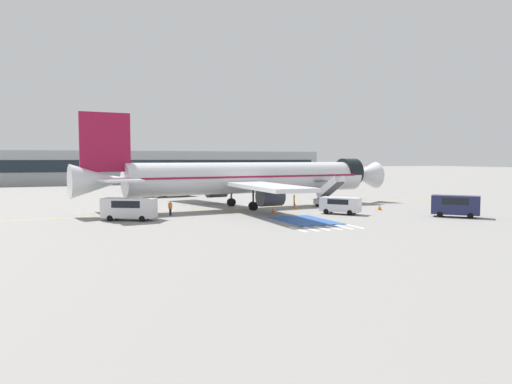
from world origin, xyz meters
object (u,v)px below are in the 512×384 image
Objects in this scene: fuel_tanker at (167,187)px; service_van_2 at (340,204)px; traffic_cone_0 at (295,206)px; ground_crew_0 at (294,201)px; service_van_1 at (129,207)px; traffic_cone_1 at (273,211)px; airliner at (248,178)px; boarding_stairs_forward at (330,200)px; ground_crew_1 at (170,207)px; terminal_building at (154,167)px; traffic_cone_2 at (380,207)px; service_van_0 at (456,204)px.

fuel_tanker is 1.92× the size of service_van_2.
fuel_tanker is 29.00m from traffic_cone_0.
ground_crew_0 is at bearing 17.34° from fuel_tanker.
service_van_1 is 17.09m from traffic_cone_1.
airliner reaches higher than boarding_stairs_forward.
traffic_cone_1 is at bearing 156.87° from ground_crew_0.
boarding_stairs_forward reaches higher than fuel_tanker.
terminal_building is at bearing -131.80° from ground_crew_1.
ground_crew_1 is at bearing 169.96° from traffic_cone_1.
service_van_1 is 3.55× the size of ground_crew_1.
service_van_2 is at bearing -119.22° from boarding_stairs_forward.
service_van_1 reaches higher than ground_crew_1.
traffic_cone_1 is at bearing -142.24° from traffic_cone_0.
boarding_stairs_forward reaches higher than traffic_cone_2.
service_van_1 is at bearing -168.24° from traffic_cone_0.
service_van_0 is 1.03× the size of service_van_2.
service_van_0 is (23.92, -41.60, -0.32)m from fuel_tanker.
traffic_cone_2 is at bearing -29.66° from traffic_cone_0.
service_van_1 is 85.70m from terminal_building.
boarding_stairs_forward is at bearing 25.26° from fuel_tanker.
airliner is 7.26m from traffic_cone_0.
service_van_1 is at bearing 178.60° from traffic_cone_2.
terminal_building is (-4.09, 79.26, 3.94)m from traffic_cone_0.
traffic_cone_2 is at bearing -6.55° from traffic_cone_1.
traffic_cone_1 is (-4.76, -3.69, -0.05)m from traffic_cone_0.
airliner is 24.12m from fuel_tanker.
fuel_tanker reaches higher than service_van_1.
traffic_cone_1 is at bearing -76.18° from service_van_0.
service_van_0 is 20.02m from ground_crew_0.
terminal_building reaches higher than service_van_1.
service_van_0 is 12.75m from service_van_2.
service_van_0 is at bearing -50.05° from traffic_cone_0.
service_van_2 is 8.60m from ground_crew_0.
traffic_cone_2 is at bearing -114.62° from service_van_0.
traffic_cone_2 reaches higher than traffic_cone_1.
service_van_1 is 31.13m from traffic_cone_2.
ground_crew_1 is (-17.00, -2.38, -0.07)m from ground_crew_0.
ground_crew_0 is at bearing 74.72° from traffic_cone_0.
boarding_stairs_forward is at bearing -73.03° from ground_crew_0.
boarding_stairs_forward is at bearing -151.43° from service_van_2.
fuel_tanker is at bearing -107.82° from service_van_2.
boarding_stairs_forward is at bearing 20.87° from traffic_cone_1.
ground_crew_0 is at bearing -116.42° from service_van_2.
airliner is 65.93× the size of traffic_cone_0.
traffic_cone_2 is 0.01× the size of terminal_building.
fuel_tanker is 36.78m from service_van_2.
fuel_tanker is (-16.66, 26.50, 0.72)m from boarding_stairs_forward.
fuel_tanker is at bearing 48.97° from ground_crew_0.
ground_crew_0 is at bearing 42.13° from traffic_cone_1.
fuel_tanker is 1.86× the size of service_van_0.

